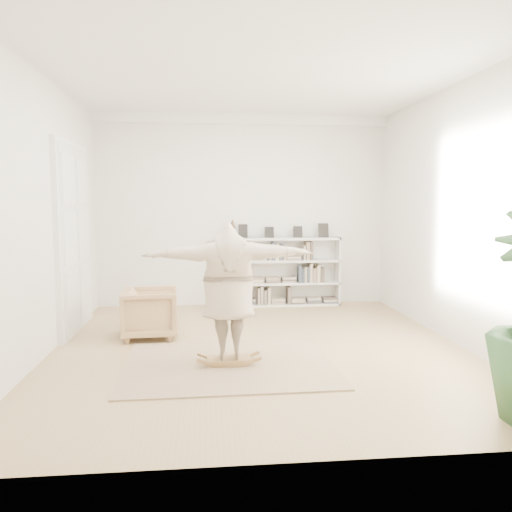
{
  "coord_description": "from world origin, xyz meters",
  "views": [
    {
      "loc": [
        -0.71,
        -6.52,
        1.94
      ],
      "look_at": [
        -0.0,
        0.4,
        1.21
      ],
      "focal_mm": 35.0,
      "sensor_mm": 36.0,
      "label": 1
    }
  ],
  "objects_px": {
    "bookshelf": "(282,272)",
    "rocker_board": "(229,359)",
    "person": "(229,288)",
    "armchair": "(150,313)"
  },
  "relations": [
    {
      "from": "bookshelf",
      "to": "rocker_board",
      "type": "xyz_separation_m",
      "value": [
        -1.18,
        -3.48,
        -0.57
      ]
    },
    {
      "from": "armchair",
      "to": "bookshelf",
      "type": "bearing_deg",
      "value": -51.49
    },
    {
      "from": "rocker_board",
      "to": "person",
      "type": "distance_m",
      "value": 0.88
    },
    {
      "from": "armchair",
      "to": "person",
      "type": "height_order",
      "value": "person"
    },
    {
      "from": "bookshelf",
      "to": "armchair",
      "type": "relative_size",
      "value": 2.77
    },
    {
      "from": "armchair",
      "to": "rocker_board",
      "type": "height_order",
      "value": "armchair"
    },
    {
      "from": "bookshelf",
      "to": "rocker_board",
      "type": "height_order",
      "value": "bookshelf"
    },
    {
      "from": "armchair",
      "to": "rocker_board",
      "type": "distance_m",
      "value": 1.78
    },
    {
      "from": "rocker_board",
      "to": "person",
      "type": "bearing_deg",
      "value": 62.52
    },
    {
      "from": "bookshelf",
      "to": "rocker_board",
      "type": "bearing_deg",
      "value": -108.75
    }
  ]
}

